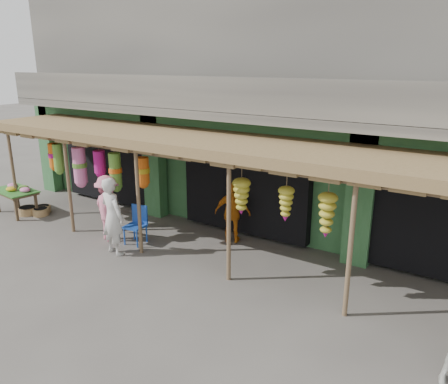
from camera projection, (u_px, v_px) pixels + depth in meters
The scene contains 11 objects.
ground at pixel (196, 264), 9.93m from camera, with size 80.00×80.00×0.00m, color #514C47.
building at pixel (292, 99), 12.87m from camera, with size 16.40×6.80×7.00m.
awning at pixel (210, 146), 9.91m from camera, with size 14.00×2.70×2.79m.
flower_table at pixel (16, 191), 13.04m from camera, with size 1.55×1.02×0.87m.
blue_chair at pixel (137, 222), 11.00m from camera, with size 0.51×0.52×0.97m.
basket_left at pixel (43, 209), 13.34m from camera, with size 0.47×0.47×0.20m, color olive.
basket_mid at pixel (27, 211), 13.16m from camera, with size 0.57×0.57×0.22m, color olive.
basket_right at pixel (41, 212), 13.07m from camera, with size 0.47×0.47×0.21m, color #A6764D.
person_front at pixel (112, 216), 10.24m from camera, with size 0.69×0.45×1.89m, color silver.
person_vendor at pixel (233, 213), 10.95m from camera, with size 0.92×0.38×1.57m, color #C66712.
person_shopper at pixel (108, 208), 11.07m from camera, with size 1.10×0.63×1.71m, color pink.
Camera 1 is at (5.46, -7.23, 4.44)m, focal length 35.00 mm.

